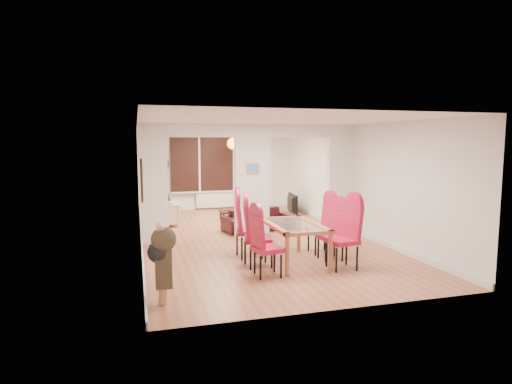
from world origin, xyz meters
name	(u,v)px	position (x,y,z in m)	size (l,w,h in m)	color
floor	(252,237)	(0.00, 0.00, 0.00)	(5.00, 9.00, 0.01)	#A05D40
room_walls	(252,181)	(0.00, 0.00, 1.30)	(5.00, 9.00, 2.60)	silver
divider_wall	(252,181)	(0.00, 0.00, 1.30)	(5.00, 0.18, 2.60)	white
bay_window_blinds	(217,163)	(0.00, 4.44, 1.50)	(3.00, 0.08, 1.80)	black
radiator	(217,200)	(0.00, 4.40, 0.30)	(1.40, 0.08, 0.50)	white
pendant_light	(233,144)	(0.30, 3.30, 2.15)	(0.36, 0.36, 0.36)	orange
stair_newel	(160,256)	(-2.25, -3.20, 0.55)	(0.40, 1.20, 1.10)	#B17251
wall_poster	(141,180)	(-2.47, -2.40, 1.60)	(0.04, 0.52, 0.67)	gray
pillar_photo	(253,169)	(0.00, -0.10, 1.60)	(0.30, 0.03, 0.25)	#4C8CD8
dining_table	(294,243)	(0.17, -2.27, 0.36)	(0.87, 1.55, 0.73)	#9B5739
dining_chair_la	(268,244)	(-0.51, -2.87, 0.53)	(0.43, 0.43, 1.07)	#A41030
dining_chair_lb	(258,234)	(-0.51, -2.30, 0.58)	(0.46, 0.46, 1.16)	#A41030
dining_chair_lc	(249,227)	(-0.50, -1.67, 0.59)	(0.47, 0.47, 1.19)	#A41030
dining_chair_ra	(342,236)	(0.85, -2.84, 0.58)	(0.47, 0.47, 1.17)	#A41030
dining_chair_rb	(331,232)	(0.91, -2.26, 0.52)	(0.42, 0.42, 1.04)	#A41030
dining_chair_rc	(320,226)	(0.94, -1.74, 0.54)	(0.43, 0.43, 1.08)	#A41030
sofa	(259,220)	(0.37, 0.73, 0.26)	(1.79, 0.70, 0.52)	black
armchair	(163,214)	(-1.91, 1.84, 0.32)	(0.69, 0.67, 0.63)	beige
person	(163,191)	(-1.87, 2.47, 0.87)	(0.42, 0.63, 1.73)	black
television	(289,204)	(2.00, 2.93, 0.30)	(0.14, 1.04, 0.60)	black
coffee_table	(238,214)	(0.25, 2.43, 0.12)	(1.06, 0.53, 0.24)	black
bottle	(237,205)	(0.22, 2.50, 0.38)	(0.07, 0.07, 0.28)	#143F19
bowl	(242,209)	(0.34, 2.38, 0.27)	(0.21, 0.21, 0.05)	black
shoes	(264,237)	(0.19, -0.29, 0.05)	(0.24, 0.26, 0.10)	black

